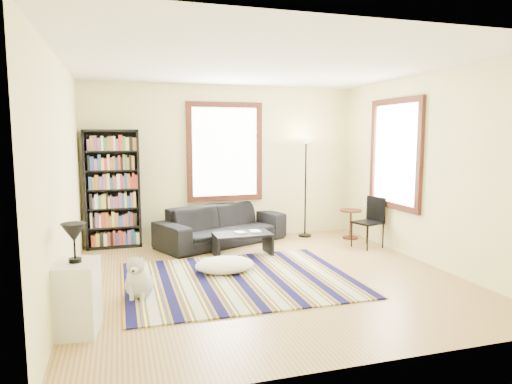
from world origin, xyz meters
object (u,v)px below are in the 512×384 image
object	(u,v)px
coffee_table	(242,244)
dog	(139,275)
bookshelf	(113,189)
side_table	(351,224)
floor_lamp	(305,188)
floor_cushion	(225,265)
white_cabinet	(77,297)
folding_chair	(368,223)
sofa	(222,225)

from	to	relation	value
coffee_table	dog	size ratio (longest dim) A/B	1.71
bookshelf	side_table	size ratio (longest dim) A/B	3.70
floor_lamp	side_table	world-z (taller)	floor_lamp
floor_cushion	floor_lamp	distance (m)	2.77
coffee_table	floor_cushion	size ratio (longest dim) A/B	1.08
floor_cushion	white_cabinet	xyz separation A→B (m)	(-1.80, -1.49, 0.25)
floor_lamp	white_cabinet	distance (m)	5.02
bookshelf	white_cabinet	size ratio (longest dim) A/B	2.86
coffee_table	side_table	xyz separation A→B (m)	(2.23, 0.56, 0.09)
floor_lamp	folding_chair	size ratio (longest dim) A/B	2.16
coffee_table	folding_chair	bearing A→B (deg)	-3.07
floor_cushion	folding_chair	distance (m)	2.75
side_table	bookshelf	bearing A→B (deg)	172.00
bookshelf	floor_lamp	size ratio (longest dim) A/B	1.08
coffee_table	sofa	bearing A→B (deg)	98.74
coffee_table	side_table	size ratio (longest dim) A/B	1.67
bookshelf	floor_lamp	world-z (taller)	bookshelf
floor_lamp	folding_chair	xyz separation A→B (m)	(0.68, -1.10, -0.50)
sofa	side_table	distance (m)	2.38
folding_chair	dog	size ratio (longest dim) A/B	1.63
sofa	floor_lamp	world-z (taller)	floor_lamp
folding_chair	dog	distance (m)	4.07
folding_chair	sofa	bearing A→B (deg)	139.45
floor_lamp	white_cabinet	xyz separation A→B (m)	(-3.77, -3.27, -0.58)
bookshelf	white_cabinet	world-z (taller)	bookshelf
bookshelf	folding_chair	xyz separation A→B (m)	(4.13, -1.27, -0.57)
bookshelf	floor_lamp	xyz separation A→B (m)	(3.45, -0.17, -0.07)
sofa	floor_cushion	bearing A→B (deg)	-124.67
side_table	sofa	bearing A→B (deg)	172.34
floor_lamp	side_table	size ratio (longest dim) A/B	3.44
floor_lamp	floor_cushion	bearing A→B (deg)	-137.84
bookshelf	sofa	bearing A→B (deg)	-8.43
dog	bookshelf	bearing A→B (deg)	109.24
sofa	dog	xyz separation A→B (m)	(-1.53, -2.34, -0.07)
coffee_table	floor_cushion	xyz separation A→B (m)	(-0.47, -0.80, -0.08)
white_cabinet	dog	bearing A→B (deg)	60.78
floor_lamp	white_cabinet	size ratio (longest dim) A/B	2.66
side_table	coffee_table	bearing A→B (deg)	-165.81
floor_lamp	folding_chair	world-z (taller)	floor_lamp
coffee_table	folding_chair	xyz separation A→B (m)	(2.18, -0.12, 0.25)
coffee_table	white_cabinet	size ratio (longest dim) A/B	1.29
floor_cushion	white_cabinet	distance (m)	2.35
bookshelf	floor_cushion	size ratio (longest dim) A/B	2.40
bookshelf	floor_lamp	distance (m)	3.45
side_table	folding_chair	world-z (taller)	folding_chair
sofa	bookshelf	size ratio (longest dim) A/B	1.15
coffee_table	white_cabinet	world-z (taller)	white_cabinet
floor_cushion	dog	bearing A→B (deg)	-150.76
floor_cushion	folding_chair	xyz separation A→B (m)	(2.65, 0.68, 0.33)
coffee_table	bookshelf	bearing A→B (deg)	149.55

